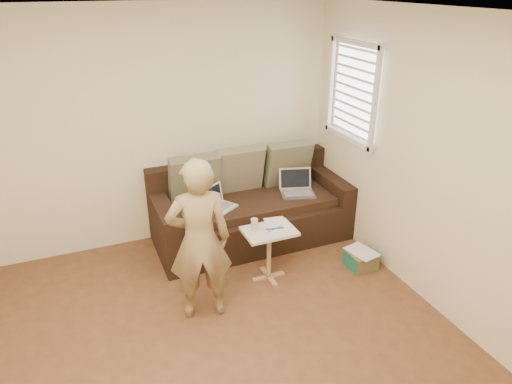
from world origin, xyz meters
TOP-DOWN VIEW (x-y plane):
  - floor at (0.00, 0.00)m, footprint 4.50×4.50m
  - ceiling at (0.00, 0.00)m, footprint 4.50×4.50m
  - wall_back at (0.00, 2.25)m, footprint 4.00×0.00m
  - wall_right at (2.00, 0.00)m, footprint 0.00×4.50m
  - window_blinds at (1.95, 1.50)m, footprint 0.12×0.88m
  - sofa at (0.90, 1.77)m, footprint 2.20×0.95m
  - pillow_left at (0.30, 1.97)m, footprint 0.55×0.29m
  - pillow_mid at (0.85, 2.02)m, footprint 0.55×0.27m
  - pillow_right at (1.45, 1.98)m, footprint 0.55×0.28m
  - laptop_silver at (1.44, 1.67)m, footprint 0.44×0.37m
  - laptop_white at (0.50, 1.66)m, footprint 0.41×0.38m
  - person at (-0.01, 0.71)m, footprint 0.61×0.46m
  - side_table at (0.77, 0.98)m, footprint 0.51×0.36m
  - drinking_glass at (0.63, 1.03)m, footprint 0.07×0.07m
  - scissors at (0.82, 0.97)m, footprint 0.20×0.13m
  - paper_on_table at (0.89, 1.05)m, footprint 0.25×0.33m
  - striped_box at (1.75, 0.79)m, footprint 0.30×0.30m

SIDE VIEW (x-z plane):
  - floor at x=0.00m, z-range 0.00..0.00m
  - striped_box at x=1.75m, z-range 0.00..0.19m
  - side_table at x=0.77m, z-range 0.00..0.56m
  - sofa at x=0.90m, z-range 0.00..0.85m
  - laptop_silver at x=1.44m, z-range 0.39..0.65m
  - laptop_white at x=0.50m, z-range 0.40..0.64m
  - paper_on_table at x=0.89m, z-range 0.56..0.56m
  - scissors at x=0.82m, z-range 0.56..0.57m
  - drinking_glass at x=0.63m, z-range 0.56..0.68m
  - person at x=-0.01m, z-range 0.00..1.52m
  - pillow_left at x=0.30m, z-range 0.51..1.07m
  - pillow_mid at x=0.85m, z-range 0.51..1.07m
  - pillow_right at x=1.45m, z-range 0.51..1.07m
  - wall_back at x=0.00m, z-range -0.70..3.30m
  - wall_right at x=2.00m, z-range -0.95..3.55m
  - window_blinds at x=1.95m, z-range 1.16..2.24m
  - ceiling at x=0.00m, z-range 2.60..2.60m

